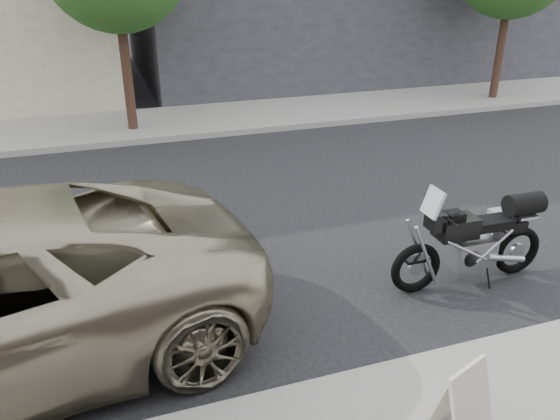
{
  "coord_description": "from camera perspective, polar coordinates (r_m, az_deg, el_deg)",
  "views": [
    {
      "loc": [
        2.81,
        7.98,
        4.0
      ],
      "look_at": [
        0.62,
        1.54,
        0.9
      ],
      "focal_mm": 35.0,
      "sensor_mm": 36.0,
      "label": 1
    }
  ],
  "objects": [
    {
      "name": "motorcycle",
      "position": [
        7.78,
        20.11,
        -2.8
      ],
      "size": [
        2.3,
        0.74,
        1.46
      ],
      "rotation": [
        0.0,
        0.0,
        -0.02
      ],
      "color": "black",
      "rests_on": "ground"
    },
    {
      "name": "far_sidewalk",
      "position": [
        15.26,
        -7.65,
        9.35
      ],
      "size": [
        44.0,
        3.0,
        0.15
      ],
      "primitive_type": "cube",
      "color": "gray",
      "rests_on": "ground"
    },
    {
      "name": "ground",
      "position": [
        9.36,
        0.54,
        -0.83
      ],
      "size": [
        120.0,
        120.0,
        0.0
      ],
      "primitive_type": "plane",
      "color": "black",
      "rests_on": "ground"
    },
    {
      "name": "sandwich_sign",
      "position": [
        5.2,
        18.37,
        -18.63
      ],
      "size": [
        0.63,
        0.6,
        0.8
      ],
      "rotation": [
        0.0,
        0.0,
        0.35
      ],
      "color": "silver",
      "rests_on": "near_sidewalk"
    }
  ]
}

